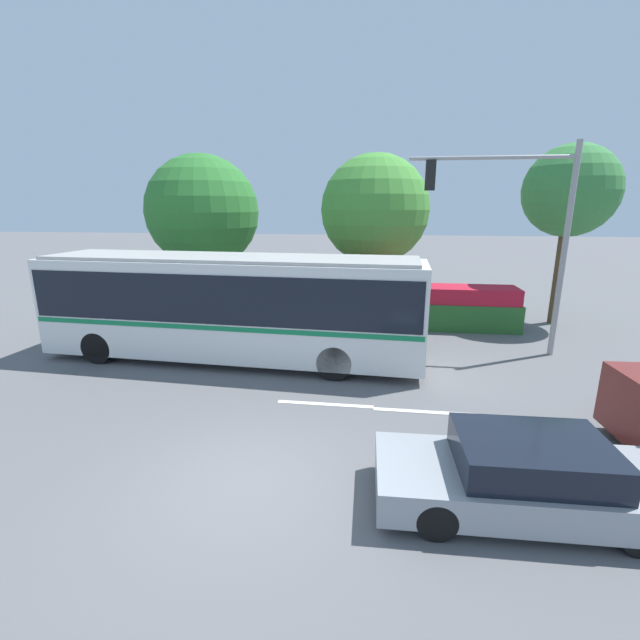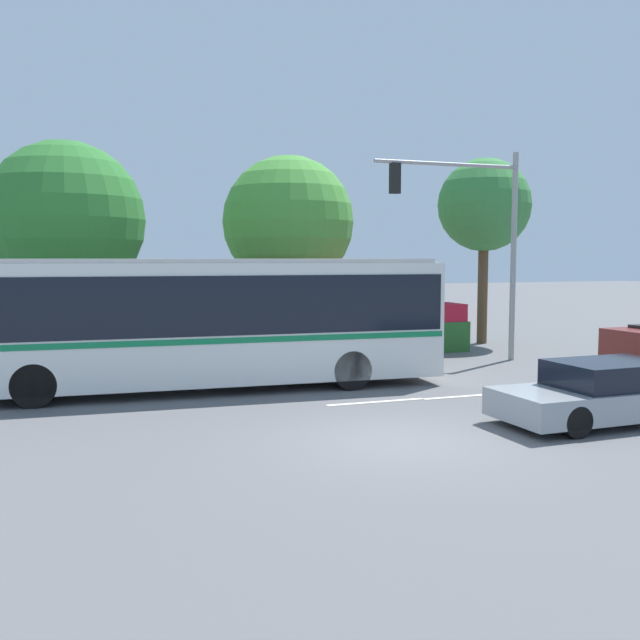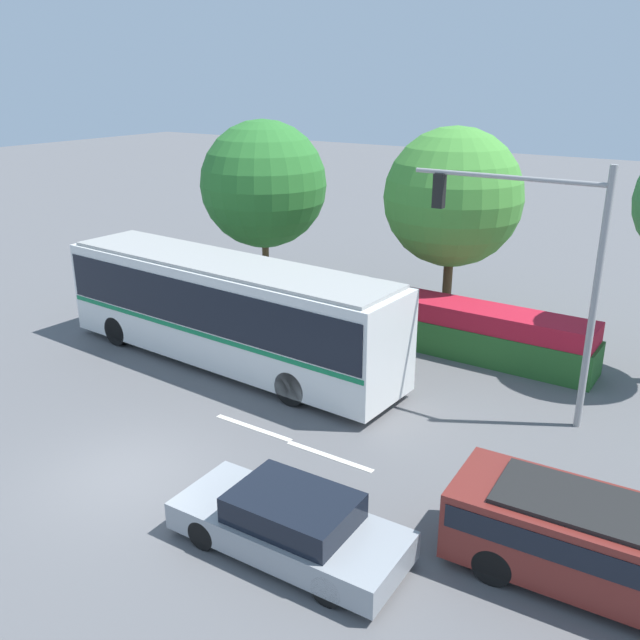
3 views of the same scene
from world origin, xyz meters
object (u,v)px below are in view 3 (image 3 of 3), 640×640
Objects in this scene: city_bus at (226,306)px; suv_left_lane at (596,539)px; traffic_light_pole at (547,257)px; sedan_foreground at (290,524)px; street_tree_left at (264,184)px; street_tree_centre at (453,197)px.

suv_left_lane is at bearing 164.03° from city_bus.
traffic_light_pole is at bearing -66.41° from suv_left_lane.
sedan_foreground is 0.90× the size of suv_left_lane.
suv_left_lane is (11.97, -4.06, -0.92)m from city_bus.
street_tree_left is 1.00× the size of street_tree_centre.
city_bus is 1.72× the size of street_tree_left.
traffic_light_pole is (9.03, 1.82, 2.46)m from city_bus.
suv_left_lane is at bearing -55.22° from street_tree_centre.
street_tree_centre reaches higher than city_bus.
traffic_light_pole is at bearing -105.89° from sedan_foreground.
street_tree_centre is at bearing -47.58° from traffic_light_pole.
traffic_light_pole is (2.08, 8.10, 3.75)m from sedan_foreground.
street_tree_centre reaches higher than suv_left_lane.
street_tree_centre is (-2.68, 13.31, 4.03)m from sedan_foreground.
street_tree_centre reaches higher than sedan_foreground.
suv_left_lane is at bearing -33.92° from street_tree_left.
traffic_light_pole is 0.95× the size of street_tree_centre.
city_bus is 9.46m from sedan_foreground.
street_tree_left is (-15.30, 10.29, 3.57)m from suv_left_lane.
suv_left_lane is 18.77m from street_tree_left.
street_tree_left is (-10.28, 12.51, 3.94)m from sedan_foreground.
street_tree_left is (-12.35, 4.41, 0.19)m from traffic_light_pole.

